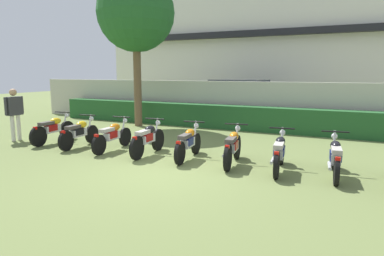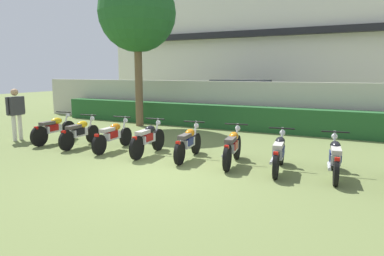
# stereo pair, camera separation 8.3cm
# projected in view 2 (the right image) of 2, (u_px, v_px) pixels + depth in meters

# --- Properties ---
(ground) EXTENTS (60.00, 60.00, 0.00)m
(ground) POSITION_uv_depth(u_px,v_px,m) (161.00, 172.00, 8.02)
(ground) COLOR olive
(building) EXTENTS (24.00, 6.50, 8.44)m
(building) POSITION_uv_depth(u_px,v_px,m) (299.00, 41.00, 22.04)
(building) COLOR silver
(building) RESTS_ON ground
(compound_wall) EXTENTS (22.80, 0.30, 1.89)m
(compound_wall) POSITION_uv_depth(u_px,v_px,m) (254.00, 105.00, 14.28)
(compound_wall) COLOR #BCB7A8
(compound_wall) RESTS_ON ground
(hedge_row) EXTENTS (18.24, 0.70, 0.94)m
(hedge_row) POSITION_uv_depth(u_px,v_px,m) (248.00, 118.00, 13.74)
(hedge_row) COLOR #235628
(hedge_row) RESTS_ON ground
(parked_car) EXTENTS (4.72, 2.59, 1.89)m
(parked_car) POSITION_uv_depth(u_px,v_px,m) (243.00, 98.00, 17.80)
(parked_car) COLOR navy
(parked_car) RESTS_ON ground
(tree_near_inspector) EXTENTS (3.17, 3.17, 6.26)m
(tree_near_inspector) POSITION_uv_depth(u_px,v_px,m) (137.00, 14.00, 14.18)
(tree_near_inspector) COLOR brown
(tree_near_inspector) RESTS_ON ground
(motorcycle_in_row_0) EXTENTS (0.60, 1.90, 0.98)m
(motorcycle_in_row_0) POSITION_uv_depth(u_px,v_px,m) (54.00, 129.00, 11.26)
(motorcycle_in_row_0) COLOR black
(motorcycle_in_row_0) RESTS_ON ground
(motorcycle_in_row_1) EXTENTS (0.60, 1.80, 0.95)m
(motorcycle_in_row_1) POSITION_uv_depth(u_px,v_px,m) (80.00, 132.00, 10.67)
(motorcycle_in_row_1) COLOR black
(motorcycle_in_row_1) RESTS_ON ground
(motorcycle_in_row_2) EXTENTS (0.60, 1.91, 0.94)m
(motorcycle_in_row_2) POSITION_uv_depth(u_px,v_px,m) (113.00, 135.00, 10.21)
(motorcycle_in_row_2) COLOR black
(motorcycle_in_row_2) RESTS_ON ground
(motorcycle_in_row_3) EXTENTS (0.60, 1.84, 0.98)m
(motorcycle_in_row_3) POSITION_uv_depth(u_px,v_px,m) (148.00, 139.00, 9.60)
(motorcycle_in_row_3) COLOR black
(motorcycle_in_row_3) RESTS_ON ground
(motorcycle_in_row_4) EXTENTS (0.60, 1.85, 0.95)m
(motorcycle_in_row_4) POSITION_uv_depth(u_px,v_px,m) (188.00, 143.00, 9.15)
(motorcycle_in_row_4) COLOR black
(motorcycle_in_row_4) RESTS_ON ground
(motorcycle_in_row_5) EXTENTS (0.60, 1.85, 0.97)m
(motorcycle_in_row_5) POSITION_uv_depth(u_px,v_px,m) (232.00, 147.00, 8.58)
(motorcycle_in_row_5) COLOR black
(motorcycle_in_row_5) RESTS_ON ground
(motorcycle_in_row_6) EXTENTS (0.60, 1.86, 0.96)m
(motorcycle_in_row_6) POSITION_uv_depth(u_px,v_px,m) (279.00, 152.00, 8.02)
(motorcycle_in_row_6) COLOR black
(motorcycle_in_row_6) RESTS_ON ground
(motorcycle_in_row_7) EXTENTS (0.60, 1.84, 0.95)m
(motorcycle_in_row_7) POSITION_uv_depth(u_px,v_px,m) (335.00, 157.00, 7.58)
(motorcycle_in_row_7) COLOR black
(motorcycle_in_row_7) RESTS_ON ground
(inspector_person) EXTENTS (0.23, 0.69, 1.74)m
(inspector_person) POSITION_uv_depth(u_px,v_px,m) (16.00, 110.00, 11.58)
(inspector_person) COLOR silver
(inspector_person) RESTS_ON ground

